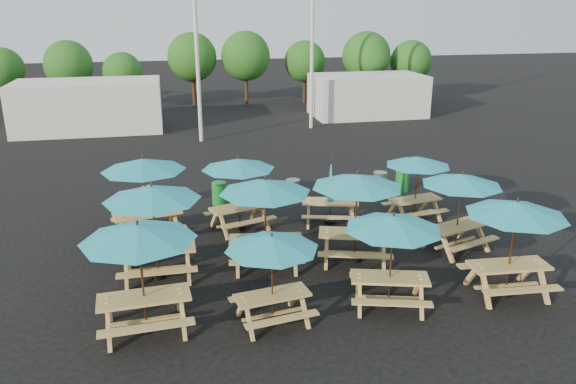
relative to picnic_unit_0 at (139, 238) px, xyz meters
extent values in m
plane|color=black|center=(4.41, 4.07, -2.22)|extent=(120.00, 120.00, 0.00)
cube|color=tan|center=(0.00, 0.00, -1.40)|extent=(2.04, 0.91, 0.07)
cube|color=tan|center=(0.05, -0.73, -1.72)|extent=(2.00, 0.41, 0.04)
cube|color=tan|center=(-0.05, 0.73, -1.72)|extent=(2.00, 0.41, 0.04)
cylinder|color=black|center=(0.00, 0.00, -2.16)|extent=(0.40, 0.40, 0.11)
cylinder|color=brown|center=(0.00, 0.00, -0.95)|extent=(0.05, 0.05, 2.54)
cone|color=teal|center=(0.00, 0.00, 0.13)|extent=(2.63, 2.63, 0.35)
cube|color=tan|center=(0.25, 2.55, -1.39)|extent=(2.00, 0.78, 0.07)
cube|color=tan|center=(0.25, 1.81, -1.72)|extent=(2.00, 0.28, 0.04)
cube|color=tan|center=(0.25, 3.28, -1.72)|extent=(2.00, 0.28, 0.04)
cylinder|color=black|center=(0.25, 2.55, -2.16)|extent=(0.40, 0.40, 0.11)
cylinder|color=brown|center=(0.25, 2.55, -0.94)|extent=(0.05, 0.05, 2.55)
cone|color=teal|center=(0.25, 2.55, 0.14)|extent=(2.48, 2.48, 0.36)
cube|color=tan|center=(-0.04, 5.26, -1.39)|extent=(2.13, 1.17, 0.07)
cube|color=tan|center=(0.11, 4.53, -1.71)|extent=(2.03, 0.68, 0.04)
cube|color=tan|center=(-0.19, 5.98, -1.71)|extent=(2.03, 0.68, 0.04)
cylinder|color=black|center=(-0.04, 5.26, -2.16)|extent=(0.40, 0.40, 0.11)
cylinder|color=brown|center=(-0.04, 5.26, -0.93)|extent=(0.05, 0.05, 2.58)
cone|color=teal|center=(-0.04, 5.26, 0.16)|extent=(2.95, 2.95, 0.36)
cube|color=tan|center=(2.79, -0.27, -1.53)|extent=(1.76, 0.92, 0.06)
cube|color=tan|center=(2.89, -0.88, -1.80)|extent=(1.69, 0.51, 0.04)
cube|color=tan|center=(2.69, 0.33, -1.80)|extent=(1.69, 0.51, 0.04)
cylinder|color=black|center=(2.79, -0.27, -2.17)|extent=(0.34, 0.34, 0.09)
cylinder|color=brown|center=(2.79, -0.27, -1.15)|extent=(0.04, 0.04, 2.14)
cone|color=teal|center=(2.79, -0.27, -0.24)|extent=(2.39, 2.39, 0.30)
cube|color=tan|center=(3.15, 2.57, -1.40)|extent=(2.07, 1.04, 0.07)
cube|color=tan|center=(3.04, 1.86, -1.72)|extent=(2.00, 0.55, 0.04)
cube|color=tan|center=(3.25, 3.29, -1.72)|extent=(2.00, 0.55, 0.04)
cylinder|color=black|center=(3.15, 2.57, -2.16)|extent=(0.40, 0.40, 0.11)
cylinder|color=brown|center=(3.15, 2.57, -0.95)|extent=(0.05, 0.05, 2.53)
cone|color=teal|center=(3.15, 2.57, 0.11)|extent=(2.77, 2.77, 0.35)
cube|color=tan|center=(2.80, 5.44, -1.46)|extent=(1.98, 1.27, 0.06)
cube|color=tan|center=(3.02, 4.79, -1.75)|extent=(1.84, 0.83, 0.04)
cube|color=tan|center=(2.58, 6.08, -1.75)|extent=(1.84, 0.83, 0.04)
cylinder|color=black|center=(2.80, 5.44, -2.17)|extent=(0.37, 0.37, 0.10)
cylinder|color=brown|center=(2.80, 5.44, -1.03)|extent=(0.05, 0.05, 2.36)
cone|color=teal|center=(2.80, 5.44, -0.04)|extent=(2.91, 2.91, 0.33)
cube|color=tan|center=(5.64, -0.14, -1.47)|extent=(1.95, 1.19, 0.06)
cube|color=tan|center=(5.45, -0.78, -1.76)|extent=(1.82, 0.75, 0.04)
cube|color=tan|center=(5.82, 0.50, -1.76)|extent=(1.82, 0.75, 0.04)
cylinder|color=black|center=(5.64, -0.14, -2.17)|extent=(0.36, 0.36, 0.10)
cylinder|color=brown|center=(5.64, -0.14, -1.05)|extent=(0.04, 0.04, 2.33)
cone|color=teal|center=(5.64, -0.14, -0.07)|extent=(2.80, 2.80, 0.32)
cube|color=tan|center=(5.64, 2.42, -1.39)|extent=(2.15, 1.35, 0.07)
cube|color=tan|center=(5.42, 1.72, -1.71)|extent=(2.00, 0.87, 0.04)
cube|color=tan|center=(5.86, 3.12, -1.71)|extent=(2.00, 0.87, 0.04)
cylinder|color=black|center=(5.64, 2.42, -2.16)|extent=(0.40, 0.40, 0.11)
cylinder|color=brown|center=(5.64, 2.42, -0.93)|extent=(0.05, 0.05, 2.57)
cone|color=teal|center=(5.64, 2.42, 0.15)|extent=(3.13, 3.13, 0.36)
cube|color=tan|center=(5.77, 5.33, -1.47)|extent=(1.95, 1.17, 0.06)
cube|color=tan|center=(5.59, 4.68, -1.76)|extent=(1.83, 0.73, 0.04)
cube|color=tan|center=(5.95, 5.97, -1.76)|extent=(1.83, 0.73, 0.04)
cylinder|color=black|center=(5.77, 5.33, -2.17)|extent=(0.37, 0.37, 0.10)
cylinder|color=brown|center=(5.77, 5.33, -1.05)|extent=(0.04, 0.04, 2.33)
cone|color=teal|center=(5.77, 5.33, -0.64)|extent=(0.22, 0.22, 1.52)
cube|color=tan|center=(8.72, -0.21, -1.42)|extent=(1.98, 0.88, 0.06)
cube|color=tan|center=(8.67, -0.91, -1.73)|extent=(1.94, 0.39, 0.04)
cube|color=tan|center=(8.77, 0.50, -1.73)|extent=(1.94, 0.39, 0.04)
cylinder|color=black|center=(8.72, -0.21, -2.16)|extent=(0.39, 0.39, 0.11)
cylinder|color=brown|center=(8.72, -0.21, -0.98)|extent=(0.05, 0.05, 2.47)
cone|color=teal|center=(8.72, -0.21, 0.06)|extent=(2.55, 2.55, 0.34)
cube|color=tan|center=(8.78, 2.50, -1.46)|extent=(1.97, 1.26, 0.06)
cube|color=tan|center=(8.99, 1.86, -1.76)|extent=(1.83, 0.82, 0.04)
cube|color=tan|center=(8.57, 3.14, -1.76)|extent=(1.83, 0.82, 0.04)
cylinder|color=black|center=(8.78, 2.50, -2.17)|extent=(0.37, 0.37, 0.10)
cylinder|color=brown|center=(8.78, 2.50, -1.04)|extent=(0.04, 0.04, 2.35)
cone|color=teal|center=(8.78, 2.50, -0.05)|extent=(2.88, 2.88, 0.33)
cube|color=tan|center=(8.65, 5.09, -1.51)|extent=(1.80, 0.95, 0.06)
cube|color=tan|center=(8.75, 4.47, -1.79)|extent=(1.73, 0.53, 0.04)
cube|color=tan|center=(8.54, 5.71, -1.79)|extent=(1.73, 0.53, 0.04)
cylinder|color=black|center=(8.65, 5.09, -2.17)|extent=(0.34, 0.34, 0.10)
cylinder|color=brown|center=(8.65, 5.09, -1.12)|extent=(0.04, 0.04, 2.19)
cone|color=teal|center=(8.65, 5.09, -0.20)|extent=(2.46, 2.46, 0.30)
cylinder|color=#CC530C|center=(-0.07, 7.90, -1.80)|extent=(0.52, 0.52, 0.83)
cylinder|color=#17832D|center=(-0.17, 7.66, -1.80)|extent=(0.52, 0.52, 0.83)
cylinder|color=#17832D|center=(2.38, 7.92, -1.80)|extent=(0.52, 0.52, 0.83)
cylinder|color=gray|center=(5.04, 7.67, -1.80)|extent=(0.52, 0.52, 0.83)
cylinder|color=gray|center=(8.50, 7.91, -1.80)|extent=(0.52, 0.52, 0.83)
cylinder|color=#17832D|center=(9.44, 7.98, -1.80)|extent=(0.52, 0.52, 0.83)
cylinder|color=silver|center=(2.41, 18.07, 3.78)|extent=(0.20, 0.20, 12.00)
cylinder|color=silver|center=(8.91, 20.07, 3.78)|extent=(0.20, 0.20, 12.00)
cube|color=silver|center=(-3.59, 22.07, -0.82)|extent=(8.00, 4.00, 2.80)
cube|color=silver|center=(13.41, 23.07, -0.92)|extent=(7.00, 4.00, 2.60)
cylinder|color=#382314|center=(-9.66, 29.31, -1.26)|extent=(0.24, 0.24, 1.92)
sphere|color=#1E5919|center=(-9.66, 29.31, 0.62)|extent=(2.80, 2.80, 2.80)
cylinder|color=#382314|center=(-5.34, 27.97, -1.15)|extent=(0.24, 0.24, 2.14)
sphere|color=#1E5919|center=(-5.34, 27.97, 0.94)|extent=(3.11, 3.11, 3.11)
cylinder|color=#382314|center=(-1.98, 27.72, -1.33)|extent=(0.24, 0.24, 1.78)
sphere|color=#1E5919|center=(-1.98, 27.72, 0.42)|extent=(2.59, 2.59, 2.59)
cylinder|color=#382314|center=(2.66, 28.78, -1.06)|extent=(0.24, 0.24, 2.31)
sphere|color=#1E5919|center=(2.66, 28.78, 1.20)|extent=(3.36, 3.36, 3.36)
cylinder|color=#382314|center=(6.31, 28.32, -1.04)|extent=(0.24, 0.24, 2.35)
sphere|color=#1E5919|center=(6.31, 28.32, 1.25)|extent=(3.41, 3.41, 3.41)
cylinder|color=#382314|center=(10.63, 28.74, -1.21)|extent=(0.24, 0.24, 2.02)
sphere|color=#1E5919|center=(10.63, 28.74, 0.76)|extent=(2.94, 2.94, 2.94)
cylinder|color=#382314|center=(14.64, 26.96, -1.05)|extent=(0.24, 0.24, 2.32)
sphere|color=#1E5919|center=(14.64, 26.96, 1.22)|extent=(3.38, 3.38, 3.38)
cylinder|color=#382314|center=(18.03, 26.99, -1.20)|extent=(0.24, 0.24, 2.03)
sphere|color=#1E5919|center=(18.03, 26.99, 0.78)|extent=(2.95, 2.95, 2.95)
camera|label=1|loc=(0.78, -11.26, 4.66)|focal=35.00mm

